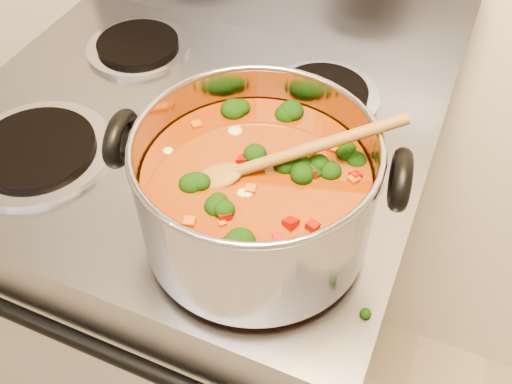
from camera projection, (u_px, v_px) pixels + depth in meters
electric_range at (207, 282)px, 1.23m from camera, size 0.73×0.66×1.08m
stockpot at (256, 193)px, 0.67m from camera, size 0.34×0.28×0.17m
wooden_spoon at (265, 163)px, 0.64m from camera, size 0.22×0.15×0.08m
cooktop_crumbs at (259, 168)px, 0.82m from camera, size 0.23×0.10×0.01m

